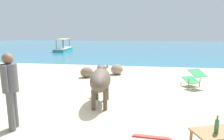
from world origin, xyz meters
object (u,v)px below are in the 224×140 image
object	(u,v)px
person_standing	(10,86)
low_bench_table	(217,136)
deck_chair_near	(194,77)
boat_teal	(63,48)
bottle	(217,126)
cow	(101,79)

from	to	relation	value
person_standing	low_bench_table	bearing A→B (deg)	159.81
deck_chair_near	boat_teal	xyz separation A→B (m)	(-10.51, 13.05, -0.13)
boat_teal	bottle	bearing A→B (deg)	-155.86
low_bench_table	person_standing	size ratio (longest dim) A/B	0.53
cow	bottle	distance (m)	3.21
low_bench_table	bottle	xyz separation A→B (m)	(-0.04, -0.05, 0.19)
cow	bottle	size ratio (longest dim) A/B	6.57
low_bench_table	bottle	world-z (taller)	bottle
low_bench_table	boat_teal	xyz separation A→B (m)	(-9.86, 17.44, -0.12)
cow	boat_teal	distance (m)	17.05
cow	person_standing	distance (m)	2.33
bottle	boat_teal	xyz separation A→B (m)	(-9.82, 17.49, -0.32)
deck_chair_near	boat_teal	bearing A→B (deg)	10.64
low_bench_table	bottle	size ratio (longest dim) A/B	2.92
cow	boat_teal	size ratio (longest dim) A/B	0.52
cow	deck_chair_near	distance (m)	3.81
cow	deck_chair_near	xyz separation A→B (m)	(3.04, 2.26, -0.33)
deck_chair_near	boat_teal	size ratio (longest dim) A/B	0.25
low_bench_table	boat_teal	world-z (taller)	boat_teal
cow	low_bench_table	bearing A→B (deg)	-139.03
bottle	deck_chair_near	world-z (taller)	bottle
bottle	deck_chair_near	distance (m)	4.50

